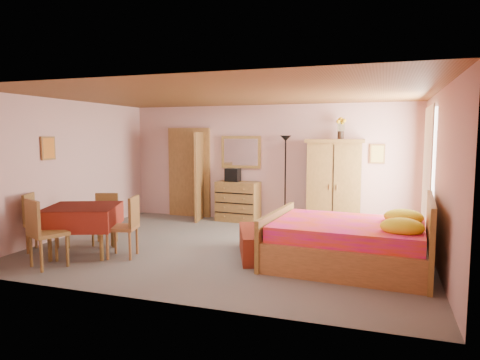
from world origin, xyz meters
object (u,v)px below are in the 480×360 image
(sunflower_vase, at_px, (341,128))
(chair_north, at_px, (105,219))
(wardrobe, at_px, (334,184))
(bench, at_px, (256,243))
(dining_table, at_px, (83,230))
(chair_west, at_px, (42,222))
(wall_mirror, at_px, (241,152))
(stereo, at_px, (233,175))
(chair_east, at_px, (122,227))
(chair_south, at_px, (48,233))
(chest_of_drawers, at_px, (238,201))
(bed, at_px, (348,230))
(floor_lamp, at_px, (285,180))

(sunflower_vase, distance_m, chair_north, 4.95)
(wardrobe, height_order, bench, wardrobe)
(dining_table, relative_size, chair_north, 1.21)
(chair_west, bearing_deg, chair_north, 111.48)
(wall_mirror, bearing_deg, chair_north, -120.94)
(chair_north, bearing_deg, stereo, -139.08)
(wall_mirror, height_order, chair_west, wall_mirror)
(chair_east, bearing_deg, chair_south, 122.38)
(chair_east, bearing_deg, wardrobe, -57.13)
(chair_west, xyz_separation_m, chair_east, (1.48, 0.12, 0.00))
(dining_table, bearing_deg, chest_of_drawers, 65.62)
(wall_mirror, xyz_separation_m, chair_south, (-1.55, -4.28, -1.04))
(chest_of_drawers, relative_size, stereo, 3.00)
(dining_table, height_order, chair_north, chair_north)
(chair_south, bearing_deg, bed, 44.36)
(chair_east, bearing_deg, chair_north, 37.23)
(floor_lamp, height_order, chair_east, floor_lamp)
(stereo, distance_m, dining_table, 3.69)
(bed, bearing_deg, chair_south, -156.87)
(wall_mirror, xyz_separation_m, chair_north, (-1.59, -2.90, -1.10))
(chair_south, relative_size, chair_east, 1.05)
(bed, distance_m, chair_south, 4.41)
(bench, relative_size, dining_table, 1.20)
(floor_lamp, relative_size, chair_south, 1.89)
(wardrobe, distance_m, bed, 2.62)
(floor_lamp, distance_m, bench, 2.72)
(floor_lamp, relative_size, sunflower_vase, 4.31)
(floor_lamp, height_order, sunflower_vase, sunflower_vase)
(floor_lamp, relative_size, bed, 0.83)
(bench, relative_size, chair_south, 1.27)
(floor_lamp, xyz_separation_m, bench, (0.11, -2.61, -0.75))
(sunflower_vase, height_order, dining_table, sunflower_vase)
(dining_table, height_order, chair_south, chair_south)
(stereo, height_order, sunflower_vase, sunflower_vase)
(chair_east, bearing_deg, floor_lamp, -44.49)
(floor_lamp, distance_m, chair_south, 4.89)
(stereo, bearing_deg, dining_table, -112.53)
(floor_lamp, relative_size, bench, 1.49)
(chest_of_drawers, xyz_separation_m, floor_lamp, (1.07, 0.02, 0.52))
(chair_west, bearing_deg, wall_mirror, 123.75)
(floor_lamp, bearing_deg, chair_south, -122.58)
(stereo, distance_m, sunflower_vase, 2.56)
(chest_of_drawers, distance_m, chair_north, 3.12)
(chair_west, bearing_deg, bed, 75.39)
(sunflower_vase, bearing_deg, floor_lamp, 179.64)
(chair_south, bearing_deg, chair_west, 163.22)
(chair_south, bearing_deg, chest_of_drawers, 94.16)
(wardrobe, distance_m, chair_south, 5.45)
(floor_lamp, height_order, bench, floor_lamp)
(stereo, height_order, chair_south, stereo)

